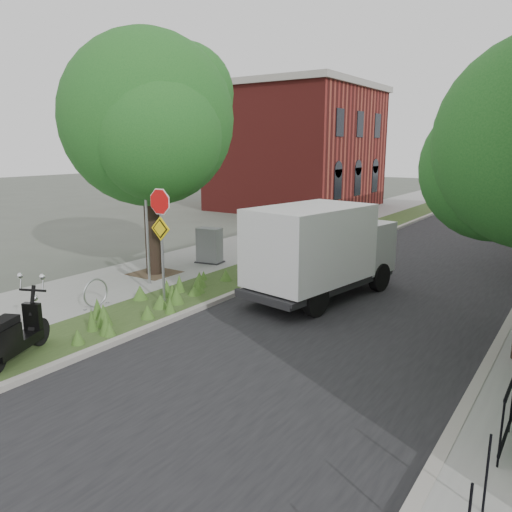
% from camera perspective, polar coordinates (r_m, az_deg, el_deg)
% --- Properties ---
extents(ground, '(120.00, 120.00, 0.00)m').
position_cam_1_polar(ground, '(12.41, -7.68, -7.78)').
color(ground, '#4C5147').
rests_on(ground, ground).
extents(sidewalk_near, '(3.50, 60.00, 0.12)m').
position_cam_1_polar(sidewalk_near, '(22.59, 1.15, 1.74)').
color(sidewalk_near, gray).
rests_on(sidewalk_near, ground).
extents(verge, '(2.00, 60.00, 0.12)m').
position_cam_1_polar(verge, '(21.25, 7.38, 0.95)').
color(verge, '#2F441D').
rests_on(verge, ground).
extents(kerb_near, '(0.20, 60.00, 0.13)m').
position_cam_1_polar(kerb_near, '(20.83, 9.84, 0.65)').
color(kerb_near, '#9E9991').
rests_on(kerb_near, ground).
extents(road, '(7.00, 60.00, 0.01)m').
position_cam_1_polar(road, '(19.71, 19.12, -0.72)').
color(road, black).
rests_on(road, ground).
extents(street_tree_main, '(6.21, 5.54, 7.66)m').
position_cam_1_polar(street_tree_main, '(16.55, -12.27, 14.05)').
color(street_tree_main, black).
rests_on(street_tree_main, ground).
extents(bare_post, '(0.08, 0.08, 4.00)m').
position_cam_1_polar(bare_post, '(15.33, -12.39, 4.12)').
color(bare_post, '#A5A8AD').
rests_on(bare_post, ground).
extents(bike_hoop, '(0.06, 0.78, 0.77)m').
position_cam_1_polar(bike_hoop, '(13.77, -17.87, -4.05)').
color(bike_hoop, '#A5A8AD').
rests_on(bike_hoop, ground).
extents(sign_assembly, '(0.94, 0.08, 3.22)m').
position_cam_1_polar(sign_assembly, '(13.18, -10.84, 3.77)').
color(sign_assembly, '#A5A8AD').
rests_on(sign_assembly, ground).
extents(brick_building, '(9.40, 10.40, 8.30)m').
position_cam_1_polar(brick_building, '(35.19, 4.75, 12.35)').
color(brick_building, maroon).
rests_on(brick_building, ground).
extents(scooter_near, '(1.00, 1.89, 0.96)m').
position_cam_1_polar(scooter_near, '(10.89, -26.33, -8.67)').
color(scooter_near, black).
rests_on(scooter_near, ground).
extents(box_truck, '(2.75, 5.29, 2.28)m').
position_cam_1_polar(box_truck, '(14.13, 7.37, 1.02)').
color(box_truck, '#262628').
rests_on(box_truck, ground).
extents(utility_cabinet, '(1.04, 0.79, 1.26)m').
position_cam_1_polar(utility_cabinet, '(18.10, -5.34, 1.13)').
color(utility_cabinet, '#262628').
rests_on(utility_cabinet, ground).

